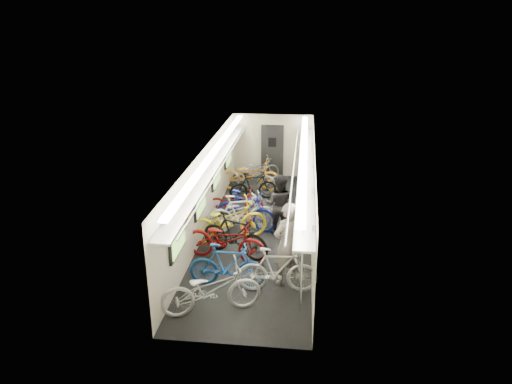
% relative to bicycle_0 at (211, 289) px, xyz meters
% --- Properties ---
extents(train_car_shell, '(10.00, 10.00, 10.00)m').
position_rel_bicycle_0_xyz_m(train_car_shell, '(0.20, 4.76, 1.11)').
color(train_car_shell, black).
rests_on(train_car_shell, ground).
extents(bicycle_0, '(2.19, 1.38, 1.09)m').
position_rel_bicycle_0_xyz_m(bicycle_0, '(0.00, 0.00, 0.00)').
color(bicycle_0, '#B3B2B7').
rests_on(bicycle_0, ground).
extents(bicycle_1, '(1.76, 0.51, 1.05)m').
position_rel_bicycle_0_xyz_m(bicycle_1, '(0.17, 1.01, -0.02)').
color(bicycle_1, '#184692').
rests_on(bicycle_1, ground).
extents(bicycle_2, '(2.26, 1.24, 1.13)m').
position_rel_bicycle_0_xyz_m(bicycle_2, '(-0.07, 2.19, 0.02)').
color(bicycle_2, maroon).
rests_on(bicycle_2, ground).
extents(bicycle_3, '(1.98, 1.28, 1.16)m').
position_rel_bicycle_0_xyz_m(bicycle_3, '(0.11, 2.46, 0.04)').
color(bicycle_3, black).
rests_on(bicycle_3, ground).
extents(bicycle_4, '(2.33, 1.56, 1.16)m').
position_rel_bicycle_0_xyz_m(bicycle_4, '(-0.23, 3.32, 0.04)').
color(bicycle_4, yellow).
rests_on(bicycle_4, ground).
extents(bicycle_5, '(1.95, 1.08, 1.13)m').
position_rel_bicycle_0_xyz_m(bicycle_5, '(0.05, 3.89, 0.02)').
color(bicycle_5, silver).
rests_on(bicycle_5, ground).
extents(bicycle_6, '(2.10, 1.20, 1.05)m').
position_rel_bicycle_0_xyz_m(bicycle_6, '(0.05, 4.05, -0.02)').
color(bicycle_6, '#A5A5AA').
rests_on(bicycle_6, ground).
extents(bicycle_7, '(1.99, 1.15, 1.15)m').
position_rel_bicycle_0_xyz_m(bicycle_7, '(0.17, 4.09, 0.03)').
color(bicycle_7, navy).
rests_on(bicycle_7, ground).
extents(bicycle_8, '(1.78, 0.73, 0.92)m').
position_rel_bicycle_0_xyz_m(bicycle_8, '(-0.26, 4.99, -0.09)').
color(bicycle_8, maroon).
rests_on(bicycle_8, ground).
extents(bicycle_9, '(1.67, 0.99, 0.97)m').
position_rel_bicycle_0_xyz_m(bicycle_9, '(0.13, 6.39, -0.06)').
color(bicycle_9, black).
rests_on(bicycle_9, ground).
extents(bicycle_10, '(2.14, 0.75, 1.12)m').
position_rel_bicycle_0_xyz_m(bicycle_10, '(-0.09, 7.32, 0.02)').
color(bicycle_10, orange).
rests_on(bicycle_10, ground).
extents(bicycle_11, '(1.81, 0.64, 1.07)m').
position_rel_bicycle_0_xyz_m(bicycle_11, '(1.29, 0.93, -0.01)').
color(bicycle_11, silver).
rests_on(bicycle_11, ground).
extents(bicycle_12, '(2.13, 1.19, 1.06)m').
position_rel_bicycle_0_xyz_m(bicycle_12, '(-0.12, 7.18, -0.01)').
color(bicycle_12, slate).
rests_on(bicycle_12, ground).
extents(bicycle_14, '(1.79, 1.14, 0.89)m').
position_rel_bicycle_0_xyz_m(bicycle_14, '(0.05, 8.44, -0.10)').
color(bicycle_14, slate).
rests_on(bicycle_14, ground).
extents(passenger_near, '(0.86, 0.80, 1.98)m').
position_rel_bicycle_0_xyz_m(passenger_near, '(1.48, 1.30, 0.44)').
color(passenger_near, gray).
rests_on(passenger_near, ground).
extents(passenger_mid, '(0.96, 0.81, 1.76)m').
position_rel_bicycle_0_xyz_m(passenger_mid, '(1.15, 3.89, 0.33)').
color(passenger_mid, black).
rests_on(passenger_mid, ground).
extents(backpack, '(0.29, 0.22, 0.38)m').
position_rel_bicycle_0_xyz_m(backpack, '(1.61, 1.90, 0.74)').
color(backpack, '#B12411').
rests_on(backpack, passenger_near).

